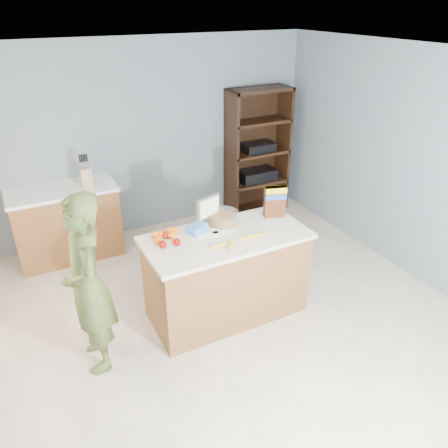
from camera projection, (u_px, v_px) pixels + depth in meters
name	position (u px, v px, depth m)	size (l,w,h in m)	color
floor	(240.00, 329.00, 4.28)	(4.50, 5.00, 0.02)	beige
walls	(244.00, 170.00, 3.51)	(4.52, 5.02, 2.51)	slate
counter_peninsula	(226.00, 278.00, 4.32)	(1.56, 0.76, 0.90)	brown
back_cabinet	(67.00, 222.00, 5.31)	(1.24, 0.62, 0.90)	brown
shelving_unit	(256.00, 154.00, 6.36)	(0.90, 0.40, 1.80)	black
person	(88.00, 285.00, 3.55)	(0.59, 0.39, 1.61)	#485627
knife_block	(86.00, 176.00, 5.13)	(0.12, 0.10, 0.31)	tan
envelopes	(215.00, 232.00, 4.15)	(0.41, 0.18, 0.00)	white
bananas	(239.00, 241.00, 3.97)	(0.60, 0.16, 0.04)	yellow
apples	(168.00, 240.00, 3.94)	(0.20, 0.24, 0.07)	maroon
oranges	(165.00, 234.00, 4.05)	(0.28, 0.19, 0.07)	orange
blue_carton	(197.00, 229.00, 4.14)	(0.18, 0.12, 0.08)	blue
salad_bowl	(223.00, 219.00, 4.29)	(0.30, 0.30, 0.13)	#267219
tv	(208.00, 208.00, 4.25)	(0.28, 0.12, 0.28)	silver
cereal_box	(275.00, 199.00, 4.38)	(0.23, 0.14, 0.32)	#592B14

